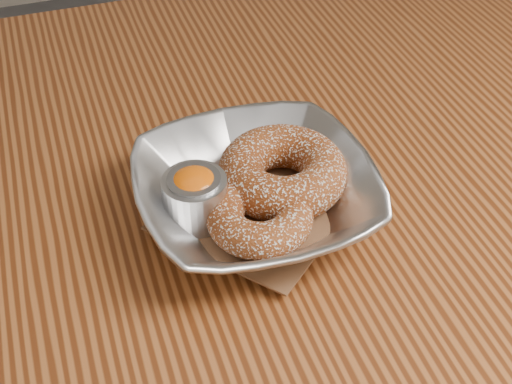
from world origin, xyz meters
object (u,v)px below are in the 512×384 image
object	(u,v)px
table	(202,259)
ramekin	(195,196)
donut_back	(282,172)
serving_bowl	(256,196)
donut_front	(260,216)

from	to	relation	value
table	ramekin	bearing A→B (deg)	-104.96
donut_back	ramekin	xyz separation A→B (m)	(-0.08, -0.01, 0.00)
ramekin	serving_bowl	bearing A→B (deg)	-7.95
donut_back	table	bearing A→B (deg)	151.83
donut_front	ramekin	xyz separation A→B (m)	(-0.05, 0.03, 0.01)
table	ramekin	size ratio (longest dim) A/B	21.41
table	donut_front	bearing A→B (deg)	-67.48
table	serving_bowl	size ratio (longest dim) A/B	5.75
serving_bowl	ramekin	world-z (taller)	ramekin
donut_back	donut_front	bearing A→B (deg)	-129.75
table	ramekin	world-z (taller)	ramekin
serving_bowl	ramekin	size ratio (longest dim) A/B	3.73
table	donut_back	xyz separation A→B (m)	(0.07, -0.04, 0.13)
ramekin	donut_front	bearing A→B (deg)	-35.63
table	donut_front	xyz separation A→B (m)	(0.03, -0.08, 0.12)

